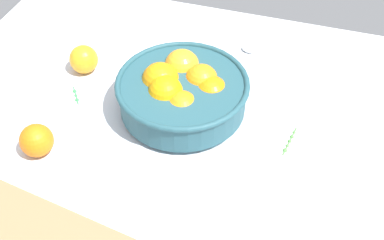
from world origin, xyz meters
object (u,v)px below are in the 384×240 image
Objects in this scene: fruit_bowl at (183,92)px; loose_orange_0 at (37,140)px; loose_orange_1 at (84,59)px; spoon at (236,44)px.

loose_orange_0 is (-22.77, -19.56, -1.64)cm from fruit_bowl.
loose_orange_0 is 25.29cm from loose_orange_1.
loose_orange_1 is 0.43× the size of spoon.
loose_orange_1 is 36.51cm from spoon.
spoon is (5.38, 25.15, -4.44)cm from fruit_bowl.
fruit_bowl is 4.20× the size of loose_orange_1.
fruit_bowl is 26.00cm from loose_orange_1.
loose_orange_0 reaches higher than spoon.
loose_orange_0 is at bearing -84.16° from loose_orange_1.
fruit_bowl reaches higher than loose_orange_1.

